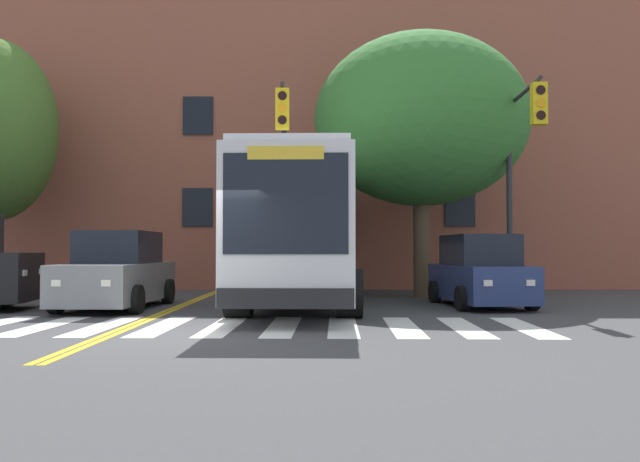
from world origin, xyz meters
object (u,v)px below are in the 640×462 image
city_bus (304,232)px  car_tan_behind_bus (291,266)px  traffic_light_near_corner (522,155)px  street_tree_curbside_large (423,121)px  car_navy_far_lane (481,273)px  car_grey_near_lane (119,273)px  traffic_light_overhead (285,159)px

city_bus → car_tan_behind_bus: (-0.77, 8.87, -1.15)m
traffic_light_near_corner → street_tree_curbside_large: size_ratio=0.71×
city_bus → traffic_light_near_corner: traffic_light_near_corner is taller
car_navy_far_lane → traffic_light_near_corner: bearing=19.6°
car_grey_near_lane → street_tree_curbside_large: 10.03m
car_navy_far_lane → traffic_light_overhead: traffic_light_overhead is taller
traffic_light_overhead → street_tree_curbside_large: 4.59m
car_tan_behind_bus → street_tree_curbside_large: 9.27m
car_grey_near_lane → car_navy_far_lane: car_grey_near_lane is taller
city_bus → street_tree_curbside_large: bearing=30.7°
traffic_light_overhead → street_tree_curbside_large: bearing=17.5°
traffic_light_overhead → street_tree_curbside_large: street_tree_curbside_large is taller
traffic_light_near_corner → traffic_light_overhead: 6.51m
car_grey_near_lane → traffic_light_near_corner: bearing=5.3°
car_tan_behind_bus → traffic_light_near_corner: (6.53, -9.50, 3.16)m
traffic_light_near_corner → street_tree_curbside_large: 3.81m
car_tan_behind_bus → street_tree_curbside_large: size_ratio=0.47×
car_tan_behind_bus → traffic_light_overhead: size_ratio=0.65×
car_grey_near_lane → car_tan_behind_bus: (3.76, 10.45, -0.07)m
car_grey_near_lane → car_navy_far_lane: bearing=3.3°
car_grey_near_lane → traffic_light_overhead: bearing=31.3°
car_navy_far_lane → street_tree_curbside_large: bearing=106.6°
car_grey_near_lane → traffic_light_near_corner: traffic_light_near_corner is taller
city_bus → car_navy_far_lane: 4.80m
car_tan_behind_bus → street_tree_curbside_large: street_tree_curbside_large is taller
car_navy_far_lane → city_bus: bearing=166.9°
car_grey_near_lane → street_tree_curbside_large: (8.13, 3.71, 4.56)m
car_navy_far_lane → street_tree_curbside_large: (-0.95, 3.20, 4.58)m
street_tree_curbside_large → car_tan_behind_bus: bearing=122.9°
traffic_light_overhead → traffic_light_near_corner: bearing=-12.8°
traffic_light_overhead → car_grey_near_lane: bearing=-148.7°
traffic_light_near_corner → traffic_light_overhead: size_ratio=0.98×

